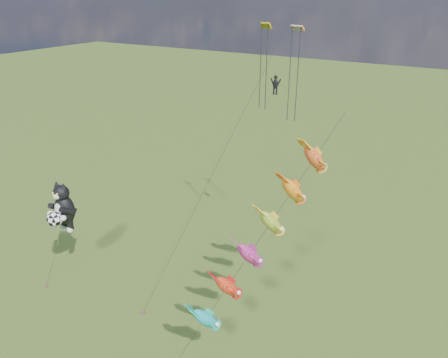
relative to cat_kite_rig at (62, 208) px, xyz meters
The scene contains 4 objects.
ground 7.66m from the cat_kite_rig, 145.83° to the left, with size 300.00×300.00×0.00m, color #264210.
cat_kite_rig is the anchor object (origin of this frame).
fish_windsock_rig 20.51m from the cat_kite_rig, ahead, with size 7.77×14.06×18.49m.
parafoil_rig 22.97m from the cat_kite_rig, 40.62° to the left, with size 7.41×16.42×25.48m.
Camera 1 is at (32.34, -23.93, 26.52)m, focal length 35.00 mm.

